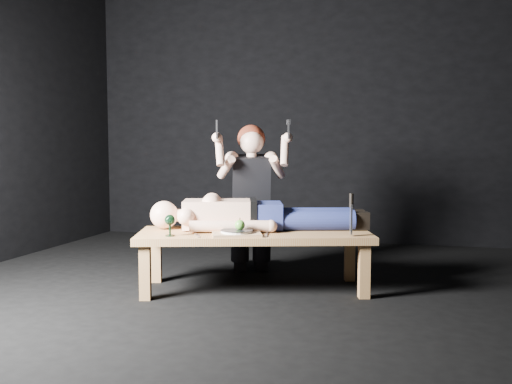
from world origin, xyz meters
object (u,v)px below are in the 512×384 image
serving_tray (237,234)px  carving_knife (351,215)px  kneeling_woman (251,197)px  lying_man (261,211)px  goblet (170,225)px  table (254,261)px

serving_tray → carving_knife: bearing=12.9°
kneeling_woman → serving_tray: bearing=-100.1°
lying_man → goblet: (-0.55, -0.52, -0.06)m
table → kneeling_woman: size_ratio=1.33×
lying_man → serving_tray: 0.40m
table → carving_knife: (0.73, -0.03, 0.38)m
kneeling_woman → serving_tray: (0.11, -0.78, -0.20)m
carving_knife → table: bearing=161.4°
lying_man → kneeling_woman: kneeling_woman is taller
table → kneeling_woman: bearing=91.4°
goblet → kneeling_woman: bearing=69.6°
kneeling_woman → goblet: kneeling_woman is taller
goblet → carving_knife: bearing=15.0°
lying_man → carving_knife: bearing=-30.7°
serving_tray → kneeling_woman: bearing=97.9°
table → serving_tray: size_ratio=5.03×
kneeling_woman → goblet: (-0.35, -0.94, -0.13)m
table → lying_man: (0.01, 0.16, 0.37)m
lying_man → kneeling_woman: (-0.20, 0.42, 0.07)m
kneeling_woman → serving_tray: 0.82m
table → serving_tray: 0.33m
table → carving_knife: carving_knife is taller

